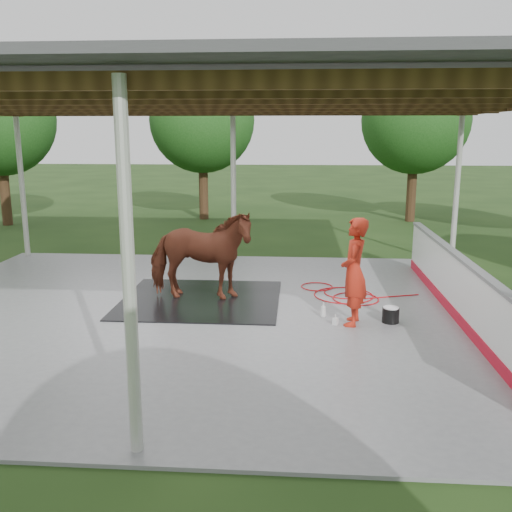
# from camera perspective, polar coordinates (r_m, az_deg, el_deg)

# --- Properties ---
(ground) EXTENTS (100.00, 100.00, 0.00)m
(ground) POSITION_cam_1_polar(r_m,az_deg,el_deg) (10.78, -4.97, -5.95)
(ground) COLOR #1E3814
(concrete_slab) EXTENTS (12.00, 10.00, 0.05)m
(concrete_slab) POSITION_cam_1_polar(r_m,az_deg,el_deg) (10.77, -4.97, -5.83)
(concrete_slab) COLOR slate
(concrete_slab) RESTS_ON ground
(pavilion_structure) EXTENTS (12.60, 10.60, 4.05)m
(pavilion_structure) POSITION_cam_1_polar(r_m,az_deg,el_deg) (10.25, -5.40, 15.59)
(pavilion_structure) COLOR beige
(pavilion_structure) RESTS_ON ground
(dasher_board) EXTENTS (0.16, 8.00, 1.15)m
(dasher_board) POSITION_cam_1_polar(r_m,az_deg,el_deg) (10.88, 19.68, -3.21)
(dasher_board) COLOR red
(dasher_board) RESTS_ON concrete_slab
(tree_belt) EXTENTS (28.00, 28.00, 5.80)m
(tree_belt) POSITION_cam_1_polar(r_m,az_deg,el_deg) (11.09, -3.01, 14.46)
(tree_belt) COLOR #382314
(tree_belt) RESTS_ON ground
(rubber_mat) EXTENTS (3.15, 2.95, 0.02)m
(rubber_mat) POSITION_cam_1_polar(r_m,az_deg,el_deg) (11.59, -5.54, -4.33)
(rubber_mat) COLOR black
(rubber_mat) RESTS_ON concrete_slab
(horse) EXTENTS (2.16, 1.02, 1.80)m
(horse) POSITION_cam_1_polar(r_m,az_deg,el_deg) (11.36, -5.63, 0.09)
(horse) COLOR brown
(horse) RESTS_ON rubber_mat
(handler) EXTENTS (0.57, 0.76, 1.89)m
(handler) POSITION_cam_1_polar(r_m,az_deg,el_deg) (10.02, 9.78, -1.57)
(handler) COLOR #B42313
(handler) RESTS_ON concrete_slab
(wash_bucket) EXTENTS (0.30, 0.30, 0.28)m
(wash_bucket) POSITION_cam_1_polar(r_m,az_deg,el_deg) (10.45, 13.31, -5.72)
(wash_bucket) COLOR black
(wash_bucket) RESTS_ON concrete_slab
(soap_bottle_a) EXTENTS (0.13, 0.13, 0.27)m
(soap_bottle_a) POSITION_cam_1_polar(r_m,az_deg,el_deg) (10.53, 6.74, -5.37)
(soap_bottle_a) COLOR silver
(soap_bottle_a) RESTS_ON concrete_slab
(soap_bottle_b) EXTENTS (0.11, 0.12, 0.19)m
(soap_bottle_b) POSITION_cam_1_polar(r_m,az_deg,el_deg) (10.16, 7.94, -6.33)
(soap_bottle_b) COLOR #338CD8
(soap_bottle_b) RESTS_ON concrete_slab
(hose_coil) EXTENTS (2.44, 1.69, 0.02)m
(hose_coil) POSITION_cam_1_polar(r_m,az_deg,el_deg) (12.02, 8.74, -3.81)
(hose_coil) COLOR red
(hose_coil) RESTS_ON concrete_slab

